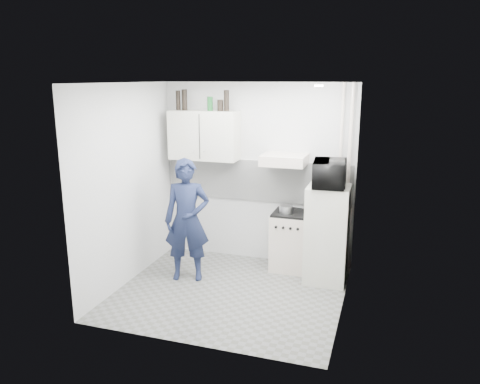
% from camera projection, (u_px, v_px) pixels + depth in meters
% --- Properties ---
extents(floor, '(2.80, 2.80, 0.00)m').
position_uv_depth(floor, '(230.00, 292.00, 5.95)').
color(floor, slate).
rests_on(floor, ground).
extents(ceiling, '(2.80, 2.80, 0.00)m').
position_uv_depth(ceiling, '(228.00, 83.00, 5.33)').
color(ceiling, white).
rests_on(ceiling, wall_back).
extents(wall_back, '(2.80, 0.00, 2.80)m').
position_uv_depth(wall_back, '(257.00, 174.00, 6.79)').
color(wall_back, silver).
rests_on(wall_back, floor).
extents(wall_left, '(0.00, 2.60, 2.60)m').
position_uv_depth(wall_left, '(127.00, 185.00, 6.05)').
color(wall_left, silver).
rests_on(wall_left, floor).
extents(wall_right, '(0.00, 2.60, 2.60)m').
position_uv_depth(wall_right, '(347.00, 203.00, 5.22)').
color(wall_right, silver).
rests_on(wall_right, floor).
extents(person, '(0.69, 0.55, 1.64)m').
position_uv_depth(person, '(187.00, 220.00, 6.19)').
color(person, '#171F3C').
rests_on(person, floor).
extents(stove, '(0.50, 0.50, 0.81)m').
position_uv_depth(stove, '(290.00, 242.00, 6.61)').
color(stove, beige).
rests_on(stove, floor).
extents(fridge, '(0.55, 0.55, 1.30)m').
position_uv_depth(fridge, '(327.00, 234.00, 6.15)').
color(fridge, silver).
rests_on(fridge, floor).
extents(stove_top, '(0.48, 0.48, 0.03)m').
position_uv_depth(stove_top, '(291.00, 213.00, 6.51)').
color(stove_top, black).
rests_on(stove_top, stove).
extents(saucepan, '(0.19, 0.19, 0.10)m').
position_uv_depth(saucepan, '(286.00, 209.00, 6.46)').
color(saucepan, silver).
rests_on(saucepan, stove_top).
extents(microwave, '(0.64, 0.46, 0.33)m').
position_uv_depth(microwave, '(330.00, 174.00, 5.96)').
color(microwave, black).
rests_on(microwave, fridge).
extents(bottle_a, '(0.06, 0.06, 0.28)m').
position_uv_depth(bottle_a, '(178.00, 100.00, 6.72)').
color(bottle_a, black).
rests_on(bottle_a, upper_cabinet).
extents(bottle_b, '(0.08, 0.08, 0.29)m').
position_uv_depth(bottle_b, '(185.00, 100.00, 6.69)').
color(bottle_b, black).
rests_on(bottle_b, upper_cabinet).
extents(canister_a, '(0.08, 0.08, 0.20)m').
position_uv_depth(canister_a, '(210.00, 104.00, 6.59)').
color(canister_a, '#144C1E').
rests_on(canister_a, upper_cabinet).
extents(canister_b, '(0.08, 0.08, 0.16)m').
position_uv_depth(canister_b, '(220.00, 105.00, 6.54)').
color(canister_b, black).
rests_on(canister_b, upper_cabinet).
extents(bottle_e, '(0.07, 0.07, 0.29)m').
position_uv_depth(bottle_e, '(226.00, 101.00, 6.50)').
color(bottle_e, black).
rests_on(bottle_e, upper_cabinet).
extents(upper_cabinet, '(1.00, 0.35, 0.70)m').
position_uv_depth(upper_cabinet, '(204.00, 135.00, 6.72)').
color(upper_cabinet, silver).
rests_on(upper_cabinet, wall_back).
extents(range_hood, '(0.60, 0.50, 0.14)m').
position_uv_depth(range_hood, '(284.00, 160.00, 6.36)').
color(range_hood, beige).
rests_on(range_hood, wall_back).
extents(backsplash, '(2.74, 0.03, 0.60)m').
position_uv_depth(backsplash, '(257.00, 181.00, 6.80)').
color(backsplash, white).
rests_on(backsplash, wall_back).
extents(pipe_a, '(0.05, 0.05, 2.60)m').
position_uv_depth(pipe_a, '(348.00, 181.00, 6.33)').
color(pipe_a, beige).
rests_on(pipe_a, floor).
extents(pipe_b, '(0.04, 0.04, 2.60)m').
position_uv_depth(pipe_b, '(339.00, 180.00, 6.37)').
color(pipe_b, beige).
rests_on(pipe_b, floor).
extents(ceiling_spot_fixture, '(0.10, 0.10, 0.02)m').
position_uv_depth(ceiling_spot_fixture, '(319.00, 86.00, 5.22)').
color(ceiling_spot_fixture, white).
rests_on(ceiling_spot_fixture, ceiling).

